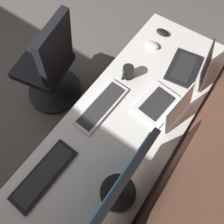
{
  "coord_description": "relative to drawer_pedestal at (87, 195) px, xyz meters",
  "views": [
    {
      "loc": [
        0.32,
        2.14,
        1.94
      ],
      "look_at": [
        -0.05,
        1.87,
        0.95
      ],
      "focal_mm": 32.57,
      "sensor_mm": 36.0,
      "label": 1
    }
  ],
  "objects": [
    {
      "name": "wall_back",
      "position": [
        -0.37,
        0.39,
        0.95
      ],
      "size": [
        4.78,
        0.1,
        2.6
      ],
      "primitive_type": "cube",
      "color": "brown",
      "rests_on": "ground"
    },
    {
      "name": "desk",
      "position": [
        -0.42,
        -0.03,
        0.32
      ],
      "size": [
        2.09,
        0.69,
        0.73
      ],
      "color": "white",
      "rests_on": "ground"
    },
    {
      "name": "drawer_pedestal",
      "position": [
        0.0,
        0.0,
        0.0
      ],
      "size": [
        0.4,
        0.51,
        0.69
      ],
      "color": "white",
      "rests_on": "ground"
    },
    {
      "name": "monitor_primary",
      "position": [
        -0.12,
        0.17,
        0.65
      ],
      "size": [
        0.5,
        0.2,
        0.47
      ],
      "color": "black",
      "rests_on": "desk"
    },
    {
      "name": "laptop_leftmost",
      "position": [
        -0.71,
        0.13,
        0.43
      ],
      "size": [
        0.32,
        0.31,
        0.22
      ],
      "color": "white",
      "rests_on": "desk"
    },
    {
      "name": "laptop_left",
      "position": [
        -1.1,
        0.14,
        0.43
      ],
      "size": [
        0.34,
        0.3,
        0.2
      ],
      "color": "black",
      "rests_on": "desk"
    },
    {
      "name": "keyboard_main",
      "position": [
        0.04,
        -0.22,
        0.39
      ],
      "size": [
        0.42,
        0.15,
        0.02
      ],
      "color": "black",
      "rests_on": "desk"
    },
    {
      "name": "keyboard_spare",
      "position": [
        -0.49,
        -0.22,
        0.39
      ],
      "size": [
        0.43,
        0.16,
        0.02
      ],
      "color": "silver",
      "rests_on": "desk"
    },
    {
      "name": "mouse_main",
      "position": [
        -1.14,
        -0.2,
        0.4
      ],
      "size": [
        0.06,
        0.1,
        0.03
      ],
      "primitive_type": "ellipsoid",
      "color": "silver",
      "rests_on": "desk"
    },
    {
      "name": "mouse_spare",
      "position": [
        -1.29,
        -0.2,
        0.4
      ],
      "size": [
        0.06,
        0.1,
        0.03
      ],
      "primitive_type": "ellipsoid",
      "color": "black",
      "rests_on": "desk"
    },
    {
      "name": "coffee_mug",
      "position": [
        -0.8,
        -0.21,
        0.43
      ],
      "size": [
        0.12,
        0.08,
        0.09
      ],
      "color": "black",
      "rests_on": "desk"
    },
    {
      "name": "office_chair",
      "position": [
        -0.64,
        -0.9,
        0.11
      ],
      "size": [
        0.56,
        0.59,
        0.97
      ],
      "color": "black",
      "rests_on": "ground"
    }
  ]
}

